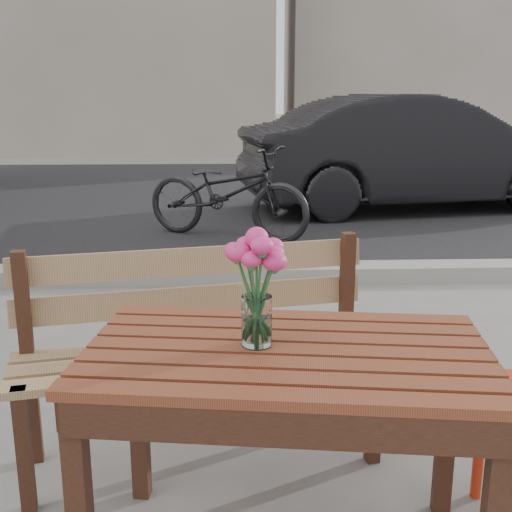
{
  "coord_description": "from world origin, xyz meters",
  "views": [
    {
      "loc": [
        0.01,
        -1.54,
        1.36
      ],
      "look_at": [
        0.08,
        0.16,
        0.92
      ],
      "focal_mm": 45.0,
      "sensor_mm": 36.0,
      "label": 1
    }
  ],
  "objects": [
    {
      "name": "bicycle",
      "position": [
        -0.02,
        4.47,
        0.44
      ],
      "size": [
        1.76,
        1.29,
        0.88
      ],
      "primitive_type": "imported",
      "rotation": [
        0.0,
        0.0,
        1.09
      ],
      "color": "black",
      "rests_on": "ground"
    },
    {
      "name": "main_table",
      "position": [
        0.16,
        0.09,
        0.57
      ],
      "size": [
        1.18,
        0.78,
        0.68
      ],
      "rotation": [
        0.0,
        0.0,
        -0.13
      ],
      "color": "maroon",
      "rests_on": "ground"
    },
    {
      "name": "main_bench",
      "position": [
        -0.11,
        0.72,
        0.51
      ],
      "size": [
        1.4,
        0.66,
        0.84
      ],
      "rotation": [
        0.0,
        0.0,
        0.2
      ],
      "color": "olive",
      "rests_on": "ground"
    },
    {
      "name": "parked_car",
      "position": [
        2.2,
        5.99,
        0.67
      ],
      "size": [
        4.23,
        2.07,
        1.34
      ],
      "primitive_type": "imported",
      "rotation": [
        0.0,
        0.0,
        1.74
      ],
      "color": "black",
      "rests_on": "ground"
    },
    {
      "name": "main_vase",
      "position": [
        0.08,
        0.11,
        0.89
      ],
      "size": [
        0.18,
        0.18,
        0.33
      ],
      "color": "white",
      "rests_on": "main_table"
    },
    {
      "name": "street",
      "position": [
        0.0,
        5.06,
        0.03
      ],
      "size": [
        30.0,
        8.12,
        0.12
      ],
      "color": "black",
      "rests_on": "ground"
    }
  ]
}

